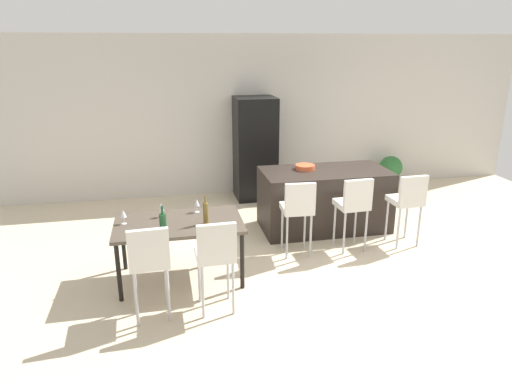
{
  "coord_description": "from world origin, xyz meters",
  "views": [
    {
      "loc": [
        -2.06,
        -5.39,
        2.76
      ],
      "look_at": [
        -0.87,
        0.31,
        0.85
      ],
      "focal_mm": 32.2,
      "sensor_mm": 36.0,
      "label": 1
    }
  ],
  "objects_px": {
    "bar_chair_left": "(298,207)",
    "bar_chair_right": "(408,198)",
    "dining_chair_far": "(216,252)",
    "refrigerator": "(255,149)",
    "wine_bottle_inner": "(206,213)",
    "dining_chair_near": "(149,258)",
    "wine_glass_far": "(161,207)",
    "wine_glass_middle": "(123,214)",
    "fruit_bowl": "(305,167)",
    "wine_glass_right": "(197,203)",
    "dining_table": "(179,227)",
    "potted_plant": "(391,169)",
    "kitchen_island": "(324,199)",
    "wine_bottle_left": "(163,222)",
    "bar_chair_middle": "(354,202)"
  },
  "relations": [
    {
      "from": "bar_chair_left",
      "to": "dining_chair_far",
      "type": "xyz_separation_m",
      "value": [
        -1.23,
        -1.14,
        0.0
      ]
    },
    {
      "from": "bar_chair_middle",
      "to": "refrigerator",
      "type": "distance_m",
      "value": 2.67
    },
    {
      "from": "dining_chair_near",
      "to": "wine_glass_far",
      "type": "height_order",
      "value": "dining_chair_near"
    },
    {
      "from": "bar_chair_left",
      "to": "wine_bottle_inner",
      "type": "bearing_deg",
      "value": -160.2
    },
    {
      "from": "bar_chair_left",
      "to": "bar_chair_right",
      "type": "bearing_deg",
      "value": -0.0
    },
    {
      "from": "bar_chair_left",
      "to": "wine_bottle_inner",
      "type": "distance_m",
      "value": 1.35
    },
    {
      "from": "fruit_bowl",
      "to": "dining_chair_near",
      "type": "bearing_deg",
      "value": -137.32
    },
    {
      "from": "bar_chair_right",
      "to": "wine_bottle_inner",
      "type": "height_order",
      "value": "wine_bottle_inner"
    },
    {
      "from": "dining_table",
      "to": "refrigerator",
      "type": "relative_size",
      "value": 0.81
    },
    {
      "from": "dining_table",
      "to": "wine_glass_far",
      "type": "xyz_separation_m",
      "value": [
        -0.19,
        0.21,
        0.19
      ]
    },
    {
      "from": "wine_glass_right",
      "to": "refrigerator",
      "type": "xyz_separation_m",
      "value": [
        1.27,
        2.57,
        0.06
      ]
    },
    {
      "from": "dining_table",
      "to": "wine_bottle_inner",
      "type": "xyz_separation_m",
      "value": [
        0.31,
        -0.12,
        0.2
      ]
    },
    {
      "from": "bar_chair_left",
      "to": "wine_bottle_inner",
      "type": "height_order",
      "value": "wine_bottle_inner"
    },
    {
      "from": "dining_chair_far",
      "to": "wine_bottle_left",
      "type": "height_order",
      "value": "dining_chair_far"
    },
    {
      "from": "wine_glass_middle",
      "to": "wine_bottle_left",
      "type": "bearing_deg",
      "value": -36.59
    },
    {
      "from": "dining_table",
      "to": "wine_glass_right",
      "type": "height_order",
      "value": "wine_glass_right"
    },
    {
      "from": "wine_bottle_left",
      "to": "wine_bottle_inner",
      "type": "height_order",
      "value": "wine_bottle_inner"
    },
    {
      "from": "bar_chair_middle",
      "to": "dining_table",
      "type": "height_order",
      "value": "bar_chair_middle"
    },
    {
      "from": "wine_glass_far",
      "to": "potted_plant",
      "type": "xyz_separation_m",
      "value": [
        4.42,
        2.63,
        -0.48
      ]
    },
    {
      "from": "dining_chair_far",
      "to": "potted_plant",
      "type": "height_order",
      "value": "dining_chair_far"
    },
    {
      "from": "bar_chair_left",
      "to": "wine_bottle_left",
      "type": "bearing_deg",
      "value": -161.27
    },
    {
      "from": "bar_chair_middle",
      "to": "wine_bottle_inner",
      "type": "distance_m",
      "value": 2.1
    },
    {
      "from": "dining_chair_far",
      "to": "refrigerator",
      "type": "bearing_deg",
      "value": 72.22
    },
    {
      "from": "wine_glass_far",
      "to": "dining_chair_near",
      "type": "bearing_deg",
      "value": -97.78
    },
    {
      "from": "wine_glass_middle",
      "to": "potted_plant",
      "type": "height_order",
      "value": "wine_glass_middle"
    },
    {
      "from": "dining_chair_far",
      "to": "refrigerator",
      "type": "height_order",
      "value": "refrigerator"
    },
    {
      "from": "wine_glass_right",
      "to": "wine_glass_middle",
      "type": "bearing_deg",
      "value": -166.13
    },
    {
      "from": "wine_glass_far",
      "to": "fruit_bowl",
      "type": "xyz_separation_m",
      "value": [
        2.16,
        1.1,
        0.09
      ]
    },
    {
      "from": "wine_glass_middle",
      "to": "refrigerator",
      "type": "xyz_separation_m",
      "value": [
        2.14,
        2.78,
        0.06
      ]
    },
    {
      "from": "potted_plant",
      "to": "wine_glass_right",
      "type": "bearing_deg",
      "value": -147.3
    },
    {
      "from": "bar_chair_right",
      "to": "dining_chair_far",
      "type": "xyz_separation_m",
      "value": [
        -2.81,
        -1.14,
        0.0
      ]
    },
    {
      "from": "kitchen_island",
      "to": "wine_glass_middle",
      "type": "height_order",
      "value": "kitchen_island"
    },
    {
      "from": "wine_glass_right",
      "to": "bar_chair_middle",
      "type": "bearing_deg",
      "value": 1.25
    },
    {
      "from": "dining_table",
      "to": "dining_chair_near",
      "type": "distance_m",
      "value": 0.88
    },
    {
      "from": "wine_glass_middle",
      "to": "potted_plant",
      "type": "xyz_separation_m",
      "value": [
        4.85,
        2.77,
        -0.48
      ]
    },
    {
      "from": "kitchen_island",
      "to": "dining_chair_near",
      "type": "height_order",
      "value": "dining_chair_near"
    },
    {
      "from": "wine_glass_right",
      "to": "potted_plant",
      "type": "distance_m",
      "value": 4.76
    },
    {
      "from": "bar_chair_right",
      "to": "dining_chair_far",
      "type": "relative_size",
      "value": 1.0
    },
    {
      "from": "wine_glass_middle",
      "to": "fruit_bowl",
      "type": "xyz_separation_m",
      "value": [
        2.59,
        1.24,
        0.09
      ]
    },
    {
      "from": "wine_glass_middle",
      "to": "dining_chair_far",
      "type": "bearing_deg",
      "value": -42.4
    },
    {
      "from": "dining_table",
      "to": "refrigerator",
      "type": "distance_m",
      "value": 3.24
    },
    {
      "from": "wine_glass_right",
      "to": "wine_glass_far",
      "type": "relative_size",
      "value": 1.0
    },
    {
      "from": "wine_bottle_left",
      "to": "bar_chair_left",
      "type": "bearing_deg",
      "value": 18.73
    },
    {
      "from": "bar_chair_right",
      "to": "wine_bottle_left",
      "type": "bearing_deg",
      "value": -169.91
    },
    {
      "from": "bar_chair_middle",
      "to": "wine_bottle_inner",
      "type": "height_order",
      "value": "wine_bottle_inner"
    },
    {
      "from": "dining_table",
      "to": "wine_bottle_left",
      "type": "xyz_separation_m",
      "value": [
        -0.18,
        -0.26,
        0.18
      ]
    },
    {
      "from": "bar_chair_right",
      "to": "wine_glass_middle",
      "type": "bearing_deg",
      "value": -176.06
    },
    {
      "from": "bar_chair_right",
      "to": "wine_glass_right",
      "type": "height_order",
      "value": "bar_chair_right"
    },
    {
      "from": "wine_bottle_inner",
      "to": "potted_plant",
      "type": "height_order",
      "value": "wine_bottle_inner"
    },
    {
      "from": "wine_glass_right",
      "to": "potted_plant",
      "type": "relative_size",
      "value": 0.27
    }
  ]
}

